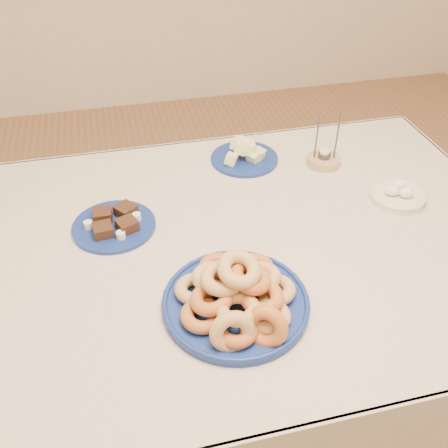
{
  "coord_description": "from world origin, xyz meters",
  "views": [
    {
      "loc": [
        -0.23,
        -0.99,
        1.63
      ],
      "look_at": [
        0.0,
        -0.05,
        0.85
      ],
      "focal_mm": 40.0,
      "sensor_mm": 36.0,
      "label": 1
    }
  ],
  "objects_px": {
    "donut_platter": "(237,297)",
    "melon_plate": "(246,154)",
    "candle_holder": "(324,160)",
    "dining_table": "(220,270)",
    "egg_bowl": "(398,195)",
    "brownie_plate": "(114,224)"
  },
  "relations": [
    {
      "from": "donut_platter",
      "to": "melon_plate",
      "type": "xyz_separation_m",
      "value": [
        0.19,
        0.62,
        -0.01
      ]
    },
    {
      "from": "donut_platter",
      "to": "brownie_plate",
      "type": "distance_m",
      "value": 0.45
    },
    {
      "from": "melon_plate",
      "to": "brownie_plate",
      "type": "relative_size",
      "value": 1.02
    },
    {
      "from": "melon_plate",
      "to": "candle_holder",
      "type": "relative_size",
      "value": 1.57
    },
    {
      "from": "dining_table",
      "to": "candle_holder",
      "type": "distance_m",
      "value": 0.53
    },
    {
      "from": "melon_plate",
      "to": "brownie_plate",
      "type": "height_order",
      "value": "melon_plate"
    },
    {
      "from": "dining_table",
      "to": "candle_holder",
      "type": "bearing_deg",
      "value": 35.55
    },
    {
      "from": "dining_table",
      "to": "candle_holder",
      "type": "height_order",
      "value": "candle_holder"
    },
    {
      "from": "donut_platter",
      "to": "candle_holder",
      "type": "distance_m",
      "value": 0.69
    },
    {
      "from": "dining_table",
      "to": "donut_platter",
      "type": "bearing_deg",
      "value": -93.7
    },
    {
      "from": "brownie_plate",
      "to": "egg_bowl",
      "type": "bearing_deg",
      "value": -4.33
    },
    {
      "from": "brownie_plate",
      "to": "melon_plate",
      "type": "bearing_deg",
      "value": 29.6
    },
    {
      "from": "melon_plate",
      "to": "candle_holder",
      "type": "distance_m",
      "value": 0.26
    },
    {
      "from": "brownie_plate",
      "to": "egg_bowl",
      "type": "relative_size",
      "value": 1.36
    },
    {
      "from": "dining_table",
      "to": "egg_bowl",
      "type": "bearing_deg",
      "value": 6.46
    },
    {
      "from": "brownie_plate",
      "to": "egg_bowl",
      "type": "distance_m",
      "value": 0.83
    },
    {
      "from": "melon_plate",
      "to": "brownie_plate",
      "type": "bearing_deg",
      "value": -150.4
    },
    {
      "from": "donut_platter",
      "to": "melon_plate",
      "type": "distance_m",
      "value": 0.65
    },
    {
      "from": "melon_plate",
      "to": "egg_bowl",
      "type": "xyz_separation_m",
      "value": [
        0.38,
        -0.32,
        -0.01
      ]
    },
    {
      "from": "donut_platter",
      "to": "egg_bowl",
      "type": "bearing_deg",
      "value": 27.82
    },
    {
      "from": "dining_table",
      "to": "brownie_plate",
      "type": "height_order",
      "value": "brownie_plate"
    },
    {
      "from": "donut_platter",
      "to": "candle_holder",
      "type": "height_order",
      "value": "candle_holder"
    }
  ]
}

